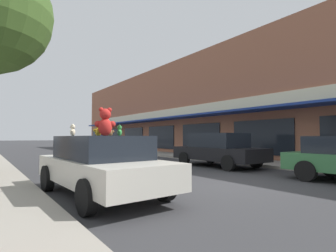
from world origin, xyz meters
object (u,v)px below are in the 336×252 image
(plush_art_car, at_px, (101,164))
(teddy_bear_brown, at_px, (110,131))
(parked_car_far_center, at_px, (218,149))
(teddy_bear_green, at_px, (120,131))
(teddy_bear_yellow, at_px, (98,129))
(teddy_bear_cream, at_px, (73,130))
(teddy_bear_giant, at_px, (105,122))
(teddy_bear_blue, at_px, (103,132))

(plush_art_car, xyz_separation_m, teddy_bear_brown, (0.66, 1.02, 0.82))
(plush_art_car, xyz_separation_m, parked_car_far_center, (6.88, 2.74, 0.07))
(teddy_bear_brown, bearing_deg, teddy_bear_green, 116.57)
(teddy_bear_yellow, xyz_separation_m, teddy_bear_cream, (-0.53, 0.27, -0.03))
(teddy_bear_brown, xyz_separation_m, teddy_bear_yellow, (-0.69, -0.90, 0.01))
(teddy_bear_giant, bearing_deg, plush_art_car, -49.59)
(teddy_bear_cream, bearing_deg, teddy_bear_yellow, 92.94)
(parked_car_far_center, bearing_deg, teddy_bear_blue, -160.09)
(teddy_bear_blue, xyz_separation_m, parked_car_far_center, (6.72, 2.43, -0.71))
(teddy_bear_giant, xyz_separation_m, teddy_bear_green, (0.42, 0.10, -0.19))
(plush_art_car, xyz_separation_m, teddy_bear_yellow, (-0.04, 0.13, 0.83))
(teddy_bear_brown, height_order, teddy_bear_yellow, teddy_bear_yellow)
(teddy_bear_giant, bearing_deg, teddy_bear_brown, -98.02)
(teddy_bear_green, xyz_separation_m, parked_car_far_center, (6.42, 2.75, -0.73))
(teddy_bear_giant, height_order, teddy_bear_yellow, teddy_bear_giant)
(teddy_bear_brown, distance_m, parked_car_far_center, 6.50)
(teddy_bear_giant, height_order, teddy_bear_brown, teddy_bear_giant)
(teddy_bear_giant, bearing_deg, teddy_bear_blue, -85.25)
(teddy_bear_giant, height_order, parked_car_far_center, teddy_bear_giant)
(teddy_bear_giant, distance_m, teddy_bear_green, 0.47)
(teddy_bear_yellow, bearing_deg, teddy_bear_cream, -35.88)
(plush_art_car, relative_size, teddy_bear_yellow, 13.12)
(plush_art_car, height_order, teddy_bear_blue, teddy_bear_blue)
(teddy_bear_giant, relative_size, teddy_bear_green, 2.41)
(teddy_bear_green, distance_m, teddy_bear_cream, 1.11)
(plush_art_car, relative_size, teddy_bear_giant, 6.56)
(teddy_bear_green, relative_size, teddy_bear_brown, 0.88)
(teddy_bear_brown, xyz_separation_m, parked_car_far_center, (6.22, 1.71, -0.75))
(teddy_bear_brown, bearing_deg, plush_art_car, 94.46)
(plush_art_car, xyz_separation_m, teddy_bear_cream, (-0.57, 0.39, 0.80))
(teddy_bear_blue, distance_m, parked_car_far_center, 7.18)
(teddy_bear_blue, height_order, teddy_bear_cream, teddy_bear_cream)
(plush_art_car, relative_size, teddy_bear_blue, 19.63)
(teddy_bear_brown, height_order, teddy_bear_blue, teddy_bear_brown)
(plush_art_car, bearing_deg, teddy_bear_green, -4.38)
(plush_art_car, height_order, teddy_bear_green, teddy_bear_green)
(plush_art_car, relative_size, parked_car_far_center, 0.97)
(plush_art_car, bearing_deg, teddy_bear_yellow, 103.41)
(teddy_bear_brown, xyz_separation_m, teddy_bear_blue, (-0.50, -0.72, -0.05))
(plush_art_car, height_order, teddy_bear_brown, teddy_bear_brown)
(plush_art_car, distance_m, teddy_bear_brown, 1.47)
(teddy_bear_blue, relative_size, parked_car_far_center, 0.05)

